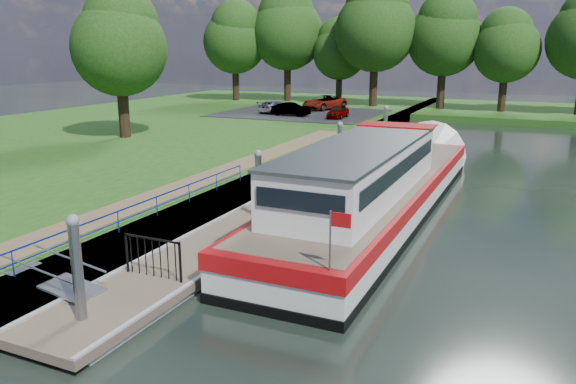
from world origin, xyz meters
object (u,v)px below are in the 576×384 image
at_px(car_a, 338,112).
at_px(car_c, 275,106).
at_px(pontoon, 305,195).
at_px(car_d, 324,102).
at_px(car_b, 291,109).
at_px(barge, 381,186).

xyz_separation_m(car_a, car_c, (-6.62, 1.50, 0.02)).
bearing_deg(pontoon, car_d, 109.35).
height_order(car_a, car_d, car_d).
xyz_separation_m(car_a, car_b, (-4.31, -0.11, 0.02)).
bearing_deg(barge, car_d, 115.09).
relative_size(car_a, car_c, 0.82).
distance_m(barge, car_a, 25.24).
xyz_separation_m(pontoon, car_c, (-13.13, 24.08, 1.21)).
bearing_deg(car_b, car_c, 59.27).
bearing_deg(car_a, car_b, 178.79).
distance_m(car_a, car_c, 6.79).
relative_size(pontoon, car_d, 6.25).
relative_size(car_a, car_b, 0.93).
distance_m(car_c, car_d, 5.39).
xyz_separation_m(barge, car_c, (-16.72, 24.63, 0.30)).
xyz_separation_m(car_c, car_d, (3.13, 4.38, 0.11)).
height_order(barge, car_c, barge).
bearing_deg(car_c, barge, 134.22).
xyz_separation_m(pontoon, car_b, (-10.81, 22.46, 1.21)).
bearing_deg(car_b, pontoon, -150.10).
xyz_separation_m(barge, car_a, (-10.10, 23.13, 0.29)).
bearing_deg(car_a, pontoon, -76.62).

